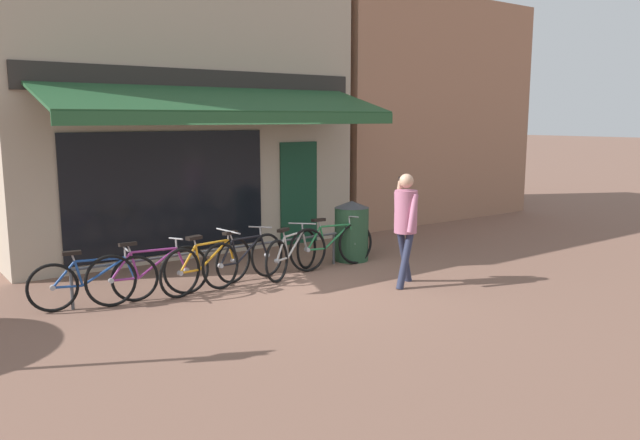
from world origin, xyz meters
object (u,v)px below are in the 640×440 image
bicycle_purple (149,273)px  bicycle_green (332,245)px  bicycle_black (244,259)px  bicycle_blue (94,281)px  litter_bin (352,231)px  pedestrian_adult (406,217)px  bicycle_orange (208,265)px  bicycle_silver (292,253)px

bicycle_purple → bicycle_green: bicycle_green is taller
bicycle_black → bicycle_green: 1.73m
bicycle_blue → bicycle_purple: 0.75m
bicycle_blue → litter_bin: (4.66, 0.10, 0.19)m
bicycle_purple → pedestrian_adult: bearing=-22.4°
bicycle_orange → pedestrian_adult: 3.10m
bicycle_silver → bicycle_black: bearing=147.7°
bicycle_blue → bicycle_black: bearing=7.3°
bicycle_orange → pedestrian_adult: pedestrian_adult is taller
bicycle_silver → litter_bin: (1.49, 0.27, 0.18)m
bicycle_silver → bicycle_blue: bearing=149.7°
bicycle_purple → pedestrian_adult: (3.48, -1.61, 0.69)m
bicycle_orange → bicycle_green: (2.41, 0.05, 0.00)m
bicycle_blue → litter_bin: size_ratio=1.58×
bicycle_silver → pedestrian_adult: (1.06, -1.56, 0.71)m
litter_bin → bicycle_orange: bearing=-174.8°
litter_bin → bicycle_black: bearing=-175.3°
bicycle_green → pedestrian_adult: (0.19, -1.60, 0.68)m
bicycle_orange → bicycle_silver: size_ratio=1.12×
bicycle_blue → bicycle_black: (2.31, -0.10, 0.02)m
bicycle_purple → bicycle_orange: 0.89m
bicycle_orange → litter_bin: litter_bin is taller
bicycle_purple → bicycle_silver: 2.43m
bicycle_silver → litter_bin: size_ratio=1.42×
bicycle_black → bicycle_silver: size_ratio=1.08×
bicycle_green → litter_bin: litter_bin is taller
bicycle_orange → litter_bin: 3.05m
bicycle_purple → bicycle_silver: (2.43, -0.06, -0.01)m
bicycle_blue → pedestrian_adult: (4.22, -1.73, 0.71)m
bicycle_blue → bicycle_orange: bearing=3.3°
bicycle_orange → pedestrian_adult: size_ratio=1.00×
bicycle_orange → bicycle_green: bicycle_green is taller
bicycle_purple → litter_bin: litter_bin is taller
bicycle_purple → bicycle_green: 3.29m
bicycle_purple → bicycle_green: size_ratio=1.03×
bicycle_black → bicycle_silver: bicycle_black is taller
bicycle_black → bicycle_green: size_ratio=0.96×
pedestrian_adult → litter_bin: size_ratio=1.60×
bicycle_silver → bicycle_green: 0.87m
bicycle_orange → bicycle_green: size_ratio=0.99×
bicycle_silver → bicycle_orange: bearing=153.1°
bicycle_orange → bicycle_silver: bicycle_orange is taller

